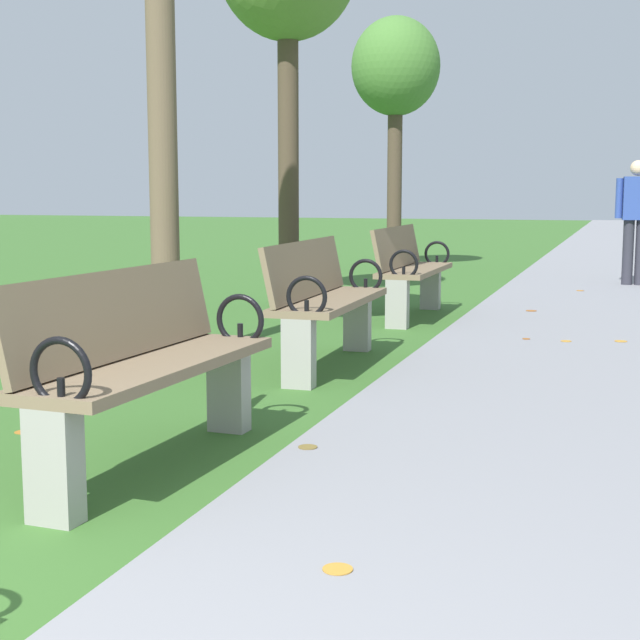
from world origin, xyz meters
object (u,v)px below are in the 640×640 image
at_px(park_bench_2, 144,363).
at_px(park_bench_4, 410,269).
at_px(park_bench_3, 324,300).
at_px(pedestrian_walking, 636,215).
at_px(tree_3, 396,72).

bearing_deg(park_bench_2, park_bench_4, 90.00).
relative_size(park_bench_3, pedestrian_walking, 0.99).
relative_size(park_bench_2, park_bench_4, 1.01).
height_order(park_bench_2, tree_3, tree_3).
xyz_separation_m(park_bench_2, park_bench_3, (-0.00, 2.61, 0.00)).
height_order(park_bench_3, pedestrian_walking, pedestrian_walking).
bearing_deg(park_bench_2, pedestrian_walking, 77.30).
bearing_deg(tree_3, park_bench_2, -82.07).
xyz_separation_m(park_bench_3, park_bench_4, (-0.00, 2.75, 0.00)).
bearing_deg(tree_3, pedestrian_walking, -22.46).
height_order(park_bench_2, pedestrian_walking, pedestrian_walking).
bearing_deg(park_bench_3, tree_3, 100.41).
bearing_deg(pedestrian_walking, park_bench_4, -117.93).
bearing_deg(tree_3, park_bench_3, -79.59).
distance_m(park_bench_2, park_bench_4, 5.36).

